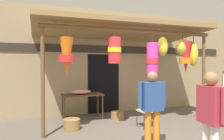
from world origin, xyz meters
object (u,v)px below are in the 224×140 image
flower_heap_on_table (82,92)px  folding_chair (149,108)px  display_table (82,97)px  customer_foreground (152,104)px  wicker_basket_by_table (117,115)px  wicker_basket_spare (72,124)px  shopper_by_bananas (210,114)px

flower_heap_on_table → folding_chair: 2.09m
display_table → customer_foreground: bearing=-73.1°
folding_chair → wicker_basket_by_table: (-0.50, 1.03, -0.39)m
wicker_basket_spare → shopper_by_bananas: (1.63, -2.88, 0.77)m
wicker_basket_by_table → shopper_by_bananas: bearing=-87.3°
flower_heap_on_table → folding_chair: size_ratio=0.71×
wicker_basket_spare → customer_foreground: (1.30, -1.74, 0.75)m
flower_heap_on_table → display_table: bearing=-17.4°
wicker_basket_spare → flower_heap_on_table: bearing=65.0°
customer_foreground → wicker_basket_spare: bearing=126.7°
display_table → folding_chair: bearing=-43.2°
display_table → flower_heap_on_table: bearing=162.6°
flower_heap_on_table → shopper_by_bananas: shopper_by_bananas is taller
customer_foreground → shopper_by_bananas: shopper_by_bananas is taller
folding_chair → customer_foreground: (-0.67, -1.31, 0.39)m
customer_foreground → shopper_by_bananas: 1.18m
shopper_by_bananas → wicker_basket_spare: bearing=119.6°
folding_chair → wicker_basket_by_table: folding_chair is taller
folding_chair → shopper_by_bananas: bearing=-97.8°
folding_chair → wicker_basket_by_table: 1.21m
wicker_basket_spare → customer_foreground: 2.30m
folding_chair → flower_heap_on_table: bearing=137.1°
wicker_basket_spare → customer_foreground: customer_foreground is taller
wicker_basket_by_table → customer_foreground: 2.47m
folding_chair → customer_foreground: size_ratio=0.55×
wicker_basket_spare → folding_chair: bearing=-12.3°
folding_chair → wicker_basket_spare: folding_chair is taller
customer_foreground → display_table: bearing=106.9°
customer_foreground → flower_heap_on_table: bearing=107.2°
flower_heap_on_table → wicker_basket_spare: 1.28m
wicker_basket_by_table → flower_heap_on_table: bearing=159.5°
display_table → customer_foreground: 2.84m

